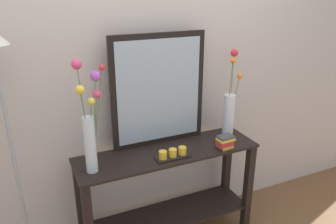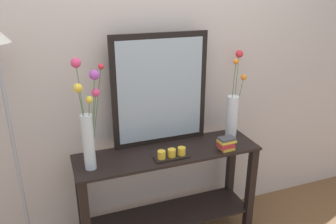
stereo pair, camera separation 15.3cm
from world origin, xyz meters
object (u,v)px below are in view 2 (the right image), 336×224
object	(u,v)px
vase_right	(233,110)
console_table	(168,188)
candle_tray	(172,154)
floor_lamp	(9,119)
mirror_leaning	(160,91)
book_stack	(226,143)
tall_vase_left	(88,123)

from	to	relation	value
vase_right	console_table	bearing A→B (deg)	-173.38
candle_tray	floor_lamp	world-z (taller)	floor_lamp
mirror_leaning	book_stack	distance (m)	0.61
tall_vase_left	vase_right	distance (m)	1.11
mirror_leaning	tall_vase_left	size ratio (longest dim) A/B	1.14
mirror_leaning	candle_tray	xyz separation A→B (m)	(-0.01, -0.26, -0.38)
mirror_leaning	book_stack	size ratio (longest dim) A/B	6.44
mirror_leaning	candle_tray	distance (m)	0.46
console_table	floor_lamp	distance (m)	1.20
mirror_leaning	floor_lamp	world-z (taller)	floor_lamp
candle_tray	vase_right	bearing A→B (deg)	16.43
console_table	book_stack	world-z (taller)	book_stack
vase_right	candle_tray	world-z (taller)	vase_right
vase_right	candle_tray	xyz separation A→B (m)	(-0.57, -0.17, -0.19)
floor_lamp	vase_right	bearing A→B (deg)	-1.06
console_table	floor_lamp	size ratio (longest dim) A/B	0.77
tall_vase_left	book_stack	world-z (taller)	tall_vase_left
console_table	mirror_leaning	xyz separation A→B (m)	(0.00, 0.16, 0.72)
candle_tray	console_table	bearing A→B (deg)	83.93
tall_vase_left	floor_lamp	bearing A→B (deg)	164.26
floor_lamp	console_table	bearing A→B (deg)	-5.32
mirror_leaning	candle_tray	size ratio (longest dim) A/B	3.36
tall_vase_left	floor_lamp	world-z (taller)	floor_lamp
mirror_leaning	tall_vase_left	bearing A→B (deg)	-160.38
book_stack	floor_lamp	distance (m)	1.45
mirror_leaning	candle_tray	bearing A→B (deg)	-92.47
vase_right	floor_lamp	bearing A→B (deg)	178.94
candle_tray	book_stack	xyz separation A→B (m)	(0.41, -0.02, 0.02)
console_table	mirror_leaning	distance (m)	0.74
candle_tray	floor_lamp	size ratio (longest dim) A/B	0.14
candle_tray	book_stack	distance (m)	0.42
console_table	vase_right	size ratio (longest dim) A/B	2.04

